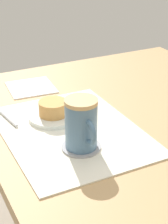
% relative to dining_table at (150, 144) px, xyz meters
% --- Properties ---
extents(dining_table, '(1.14, 0.91, 0.70)m').
position_rel_dining_table_xyz_m(dining_table, '(0.00, 0.00, 0.00)').
color(dining_table, tan).
rests_on(dining_table, ground_plane).
extents(placemat, '(0.45, 0.35, 0.00)m').
position_rel_dining_table_xyz_m(placemat, '(-0.06, -0.22, 0.07)').
color(placemat, silver).
rests_on(placemat, dining_table).
extents(pastry_plate, '(0.14, 0.14, 0.01)m').
position_rel_dining_table_xyz_m(pastry_plate, '(-0.14, -0.24, 0.08)').
color(pastry_plate, silver).
rests_on(pastry_plate, placemat).
extents(pastry, '(0.08, 0.08, 0.04)m').
position_rel_dining_table_xyz_m(pastry, '(-0.14, -0.24, 0.11)').
color(pastry, tan).
rests_on(pastry, pastry_plate).
extents(coffee_coaster, '(0.10, 0.10, 0.00)m').
position_rel_dining_table_xyz_m(coffee_coaster, '(0.03, -0.24, 0.08)').
color(coffee_coaster, '#99999E').
rests_on(coffee_coaster, placemat).
extents(coffee_mug, '(0.11, 0.08, 0.13)m').
position_rel_dining_table_xyz_m(coffee_mug, '(0.03, -0.24, 0.14)').
color(coffee_mug, slate).
rests_on(coffee_mug, coffee_coaster).
extents(teaspoon, '(0.13, 0.03, 0.01)m').
position_rel_dining_table_xyz_m(teaspoon, '(-0.20, -0.36, 0.08)').
color(teaspoon, silver).
rests_on(teaspoon, placemat).
extents(paper_napkin, '(0.16, 0.16, 0.00)m').
position_rel_dining_table_xyz_m(paper_napkin, '(-0.39, -0.22, 0.07)').
color(paper_napkin, white).
rests_on(paper_napkin, dining_table).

